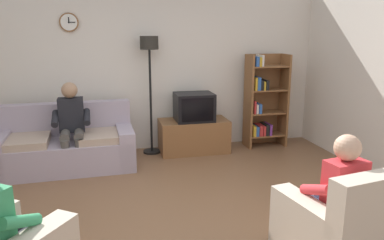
{
  "coord_description": "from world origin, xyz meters",
  "views": [
    {
      "loc": [
        -0.72,
        -3.49,
        1.95
      ],
      "look_at": [
        0.35,
        1.06,
        0.82
      ],
      "focal_mm": 35.33,
      "sensor_mm": 36.0,
      "label": 1
    }
  ],
  "objects_px": {
    "couch": "(66,147)",
    "armchair_near_bookshelf": "(340,228)",
    "person_in_right_armchair": "(336,190)",
    "bookshelf": "(263,101)",
    "person_on_couch": "(71,122)",
    "tv": "(194,107)",
    "floor_lamp": "(150,63)",
    "tv_stand": "(194,136)"
  },
  "relations": [
    {
      "from": "tv",
      "to": "floor_lamp",
      "type": "distance_m",
      "value": 0.98
    },
    {
      "from": "couch",
      "to": "person_on_couch",
      "type": "relative_size",
      "value": 1.55
    },
    {
      "from": "tv",
      "to": "armchair_near_bookshelf",
      "type": "xyz_separation_m",
      "value": [
        0.53,
        -3.16,
        -0.46
      ]
    },
    {
      "from": "floor_lamp",
      "to": "person_in_right_armchair",
      "type": "height_order",
      "value": "floor_lamp"
    },
    {
      "from": "person_on_couch",
      "to": "armchair_near_bookshelf",
      "type": "bearing_deg",
      "value": -49.2
    },
    {
      "from": "tv",
      "to": "floor_lamp",
      "type": "relative_size",
      "value": 0.32
    },
    {
      "from": "tv_stand",
      "to": "armchair_near_bookshelf",
      "type": "relative_size",
      "value": 1.1
    },
    {
      "from": "couch",
      "to": "tv",
      "type": "bearing_deg",
      "value": 8.54
    },
    {
      "from": "person_in_right_armchair",
      "to": "bookshelf",
      "type": "bearing_deg",
      "value": 77.5
    },
    {
      "from": "floor_lamp",
      "to": "person_in_right_armchair",
      "type": "relative_size",
      "value": 1.65
    },
    {
      "from": "tv",
      "to": "bookshelf",
      "type": "bearing_deg",
      "value": 4.52
    },
    {
      "from": "tv",
      "to": "armchair_near_bookshelf",
      "type": "relative_size",
      "value": 0.6
    },
    {
      "from": "tv_stand",
      "to": "tv",
      "type": "relative_size",
      "value": 1.83
    },
    {
      "from": "couch",
      "to": "person_in_right_armchair",
      "type": "bearing_deg",
      "value": -48.24
    },
    {
      "from": "bookshelf",
      "to": "person_on_couch",
      "type": "height_order",
      "value": "bookshelf"
    },
    {
      "from": "person_on_couch",
      "to": "person_in_right_armchair",
      "type": "relative_size",
      "value": 1.11
    },
    {
      "from": "bookshelf",
      "to": "person_on_couch",
      "type": "bearing_deg",
      "value": -170.71
    },
    {
      "from": "person_on_couch",
      "to": "person_in_right_armchair",
      "type": "xyz_separation_m",
      "value": [
        2.36,
        -2.66,
        -0.09
      ]
    },
    {
      "from": "bookshelf",
      "to": "tv",
      "type": "bearing_deg",
      "value": -175.48
    },
    {
      "from": "tv_stand",
      "to": "tv",
      "type": "distance_m",
      "value": 0.48
    },
    {
      "from": "bookshelf",
      "to": "floor_lamp",
      "type": "xyz_separation_m",
      "value": [
        -1.89,
        0.03,
        0.68
      ]
    },
    {
      "from": "tv",
      "to": "person_on_couch",
      "type": "relative_size",
      "value": 0.48
    },
    {
      "from": "tv_stand",
      "to": "person_on_couch",
      "type": "relative_size",
      "value": 0.89
    },
    {
      "from": "tv",
      "to": "floor_lamp",
      "type": "xyz_separation_m",
      "value": [
        -0.67,
        0.12,
        0.7
      ]
    },
    {
      "from": "tv_stand",
      "to": "person_on_couch",
      "type": "bearing_deg",
      "value": -166.91
    },
    {
      "from": "couch",
      "to": "tv",
      "type": "height_order",
      "value": "tv"
    },
    {
      "from": "couch",
      "to": "person_in_right_armchair",
      "type": "relative_size",
      "value": 1.72
    },
    {
      "from": "bookshelf",
      "to": "person_in_right_armchair",
      "type": "distance_m",
      "value": 3.24
    },
    {
      "from": "tv_stand",
      "to": "floor_lamp",
      "type": "bearing_deg",
      "value": 171.65
    },
    {
      "from": "armchair_near_bookshelf",
      "to": "person_in_right_armchair",
      "type": "height_order",
      "value": "person_in_right_armchair"
    },
    {
      "from": "bookshelf",
      "to": "armchair_near_bookshelf",
      "type": "height_order",
      "value": "bookshelf"
    },
    {
      "from": "couch",
      "to": "armchair_near_bookshelf",
      "type": "bearing_deg",
      "value": -48.96
    },
    {
      "from": "armchair_near_bookshelf",
      "to": "person_in_right_armchair",
      "type": "xyz_separation_m",
      "value": [
        -0.01,
        0.09,
        0.32
      ]
    },
    {
      "from": "tv_stand",
      "to": "tv",
      "type": "height_order",
      "value": "tv"
    },
    {
      "from": "person_on_couch",
      "to": "tv",
      "type": "bearing_deg",
      "value": 12.37
    },
    {
      "from": "couch",
      "to": "armchair_near_bookshelf",
      "type": "height_order",
      "value": "same"
    },
    {
      "from": "tv_stand",
      "to": "armchair_near_bookshelf",
      "type": "distance_m",
      "value": 3.22
    },
    {
      "from": "tv_stand",
      "to": "armchair_near_bookshelf",
      "type": "height_order",
      "value": "armchair_near_bookshelf"
    },
    {
      "from": "bookshelf",
      "to": "floor_lamp",
      "type": "bearing_deg",
      "value": 179.18
    },
    {
      "from": "armchair_near_bookshelf",
      "to": "person_on_couch",
      "type": "relative_size",
      "value": 0.81
    },
    {
      "from": "tv",
      "to": "bookshelf",
      "type": "relative_size",
      "value": 0.39
    },
    {
      "from": "tv",
      "to": "person_on_couch",
      "type": "bearing_deg",
      "value": -167.63
    }
  ]
}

